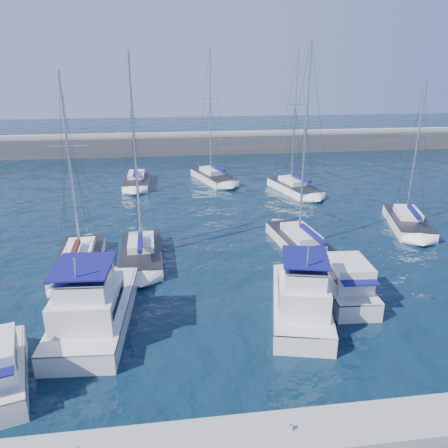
{
  "coord_description": "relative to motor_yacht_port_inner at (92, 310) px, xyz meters",
  "views": [
    {
      "loc": [
        -4.4,
        -23.83,
        13.96
      ],
      "look_at": [
        -0.27,
        6.33,
        3.0
      ],
      "focal_mm": 35.0,
      "sensor_mm": 36.0,
      "label": 1
    }
  ],
  "objects": [
    {
      "name": "sailboat_mid_a",
      "position": [
        -2.16,
        8.2,
        -0.62
      ],
      "size": [
        3.36,
        8.65,
        14.14
      ],
      "rotation": [
        0.0,
        0.0,
        0.04
      ],
      "color": "white",
      "rests_on": "ground"
    },
    {
      "name": "sailboat_back_c",
      "position": [
        19.49,
        26.32,
        -0.6
      ],
      "size": [
        4.98,
        8.77,
        16.09
      ],
      "rotation": [
        0.0,
        0.0,
        0.25
      ],
      "color": "white",
      "rests_on": "ground"
    },
    {
      "name": "motor_yacht_stbd_outer",
      "position": [
        15.38,
        1.35,
        -0.19
      ],
      "size": [
        3.1,
        6.83,
        3.2
      ],
      "rotation": [
        0.0,
        0.0,
        -0.06
      ],
      "color": "silver",
      "rests_on": "ground"
    },
    {
      "name": "sailboat_back_b",
      "position": [
        10.57,
        32.95,
        -0.6
      ],
      "size": [
        5.59,
        9.1,
        16.56
      ],
      "rotation": [
        0.0,
        0.0,
        0.31
      ],
      "color": "silver",
      "rests_on": "ground"
    },
    {
      "name": "dock_cleat_centre",
      "position": [
        8.82,
        -9.39,
        -0.41
      ],
      "size": [
        0.16,
        0.16,
        0.25
      ],
      "primitive_type": "cylinder",
      "color": "silver",
      "rests_on": "dock"
    },
    {
      "name": "dock",
      "position": [
        8.82,
        -9.39,
        -0.83
      ],
      "size": [
        40.0,
        2.2,
        0.6
      ],
      "primitive_type": "cube",
      "color": "gray",
      "rests_on": "ground"
    },
    {
      "name": "sailboat_mid_e",
      "position": [
        26.41,
        13.11,
        -0.63
      ],
      "size": [
        5.25,
        8.7,
        13.28
      ],
      "rotation": [
        0.0,
        0.0,
        -0.29
      ],
      "color": "white",
      "rests_on": "ground"
    },
    {
      "name": "ground",
      "position": [
        8.82,
        1.61,
        -1.13
      ],
      "size": [
        220.0,
        220.0,
        0.0
      ],
      "primitive_type": "plane",
      "color": "black",
      "rests_on": "ground"
    },
    {
      "name": "motor_yacht_port_inner",
      "position": [
        0.0,
        0.0,
        0.0
      ],
      "size": [
        4.5,
        9.68,
        4.69
      ],
      "rotation": [
        0.0,
        0.0,
        -0.07
      ],
      "color": "silver",
      "rests_on": "ground"
    },
    {
      "name": "sailboat_back_a",
      "position": [
        0.78,
        32.04,
        -0.59
      ],
      "size": [
        3.07,
        8.08,
        16.34
      ],
      "rotation": [
        0.0,
        0.0,
        0.0
      ],
      "color": "white",
      "rests_on": "ground"
    },
    {
      "name": "sailboat_mid_d",
      "position": [
        15.18,
        9.18,
        -0.61
      ],
      "size": [
        4.15,
        9.89,
        16.26
      ],
      "rotation": [
        0.0,
        0.0,
        0.1
      ],
      "color": "silver",
      "rests_on": "ground"
    },
    {
      "name": "motor_yacht_stbd_inner",
      "position": [
        11.93,
        -0.6,
        -0.0
      ],
      "size": [
        5.15,
        8.91,
        4.69
      ],
      "rotation": [
        0.0,
        0.0,
        -0.24
      ],
      "color": "silver",
      "rests_on": "ground"
    },
    {
      "name": "breakwater",
      "position": [
        8.82,
        53.61,
        -0.08
      ],
      "size": [
        160.0,
        6.0,
        4.45
      ],
      "color": "#424244",
      "rests_on": "ground"
    },
    {
      "name": "sailboat_mid_b",
      "position": [
        2.32,
        9.04,
        -0.6
      ],
      "size": [
        3.3,
        7.95,
        15.36
      ],
      "rotation": [
        0.0,
        0.0,
        0.03
      ],
      "color": "silver",
      "rests_on": "ground"
    }
  ]
}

